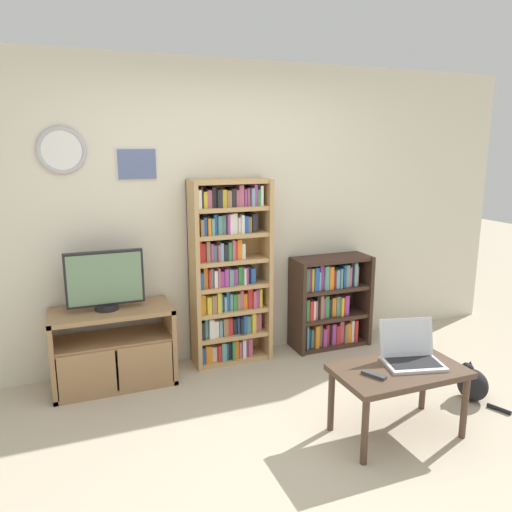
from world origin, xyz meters
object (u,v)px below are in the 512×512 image
object	(u,v)px
coffee_table	(399,377)
tv_stand	(114,347)
bookshelf_short	(327,302)
television	(105,281)
laptop	(410,353)
bookshelf_tall	(228,274)
cat	(472,384)
remote_near_laptop	(374,375)

from	to	relation	value
coffee_table	tv_stand	bearing A→B (deg)	139.73
tv_stand	bookshelf_short	xyz separation A→B (m)	(1.99, 0.10, 0.11)
television	laptop	xyz separation A→B (m)	(1.83, -1.38, -0.33)
bookshelf_tall	cat	distance (m)	2.13
bookshelf_short	cat	world-z (taller)	bookshelf_short
laptop	cat	size ratio (longest dim) A/B	1.05
television	cat	xyz separation A→B (m)	(2.53, -1.26, -0.74)
bookshelf_tall	remote_near_laptop	bearing A→B (deg)	-74.36
television	bookshelf_short	distance (m)	2.06
tv_stand	bookshelf_tall	size ratio (longest dim) A/B	0.58
bookshelf_tall	coffee_table	world-z (taller)	bookshelf_tall
laptop	remote_near_laptop	xyz separation A→B (m)	(-0.35, -0.09, -0.06)
coffee_table	remote_near_laptop	xyz separation A→B (m)	(-0.22, -0.04, 0.07)
tv_stand	coffee_table	world-z (taller)	tv_stand
remote_near_laptop	television	bearing A→B (deg)	-72.18
tv_stand	bookshelf_short	world-z (taller)	bookshelf_short
coffee_table	cat	xyz separation A→B (m)	(0.83, 0.18, -0.29)
laptop	remote_near_laptop	size ratio (longest dim) A/B	2.67
tv_stand	bookshelf_tall	xyz separation A→B (m)	(1.01, 0.12, 0.48)
television	bookshelf_short	xyz separation A→B (m)	(2.02, 0.08, -0.44)
tv_stand	bookshelf_short	size ratio (longest dim) A/B	1.08
bookshelf_short	television	bearing A→B (deg)	-177.74
television	coffee_table	xyz separation A→B (m)	(1.70, -1.44, -0.46)
bookshelf_tall	remote_near_laptop	xyz separation A→B (m)	(0.44, -1.57, -0.32)
television	remote_near_laptop	xyz separation A→B (m)	(1.48, -1.47, -0.39)
tv_stand	cat	size ratio (longest dim) A/B	2.27
television	cat	world-z (taller)	television
tv_stand	television	distance (m)	0.55
bookshelf_tall	coffee_table	size ratio (longest dim) A/B	1.90
television	remote_near_laptop	bearing A→B (deg)	-44.94
bookshelf_tall	laptop	size ratio (longest dim) A/B	3.72
bookshelf_short	laptop	world-z (taller)	bookshelf_short
tv_stand	bookshelf_short	distance (m)	1.99
bookshelf_short	cat	size ratio (longest dim) A/B	2.10
remote_near_laptop	cat	distance (m)	1.13
television	bookshelf_short	world-z (taller)	television
television	laptop	bearing A→B (deg)	-37.11
bookshelf_short	remote_near_laptop	bearing A→B (deg)	-109.14
bookshelf_short	remote_near_laptop	distance (m)	1.65
television	coffee_table	world-z (taller)	television
bookshelf_short	coffee_table	size ratio (longest dim) A/B	1.02
remote_near_laptop	coffee_table	bearing A→B (deg)	161.90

